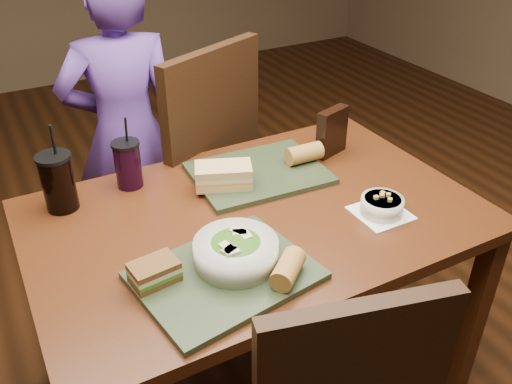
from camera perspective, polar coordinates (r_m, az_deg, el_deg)
ground at (r=2.11m, az=0.00°, el=-19.32°), size 6.00×6.00×0.00m
dining_table at (r=1.65m, az=0.00°, el=-4.75°), size 1.30×0.85×0.75m
chair_far at (r=2.16m, az=-5.54°, el=3.19°), size 0.63×0.65×1.10m
diner at (r=2.28m, az=-13.51°, el=5.95°), size 0.52×0.37×1.36m
tray_near at (r=1.36m, az=-3.27°, el=-8.76°), size 0.46×0.38×0.02m
tray_far at (r=1.77m, az=0.28°, el=2.00°), size 0.44×0.34×0.02m
salad_bowl at (r=1.36m, az=-2.13°, el=-6.16°), size 0.21×0.21×0.07m
soup_bowl at (r=1.61m, az=13.11°, el=-1.40°), size 0.15×0.15×0.06m
sandwich_near at (r=1.33m, az=-10.65°, el=-8.27°), size 0.12×0.09×0.05m
sandwich_far at (r=1.68m, az=-3.44°, el=1.76°), size 0.20×0.15×0.07m
baguette_near at (r=1.32m, az=3.38°, el=-8.07°), size 0.12×0.12×0.06m
baguette_far at (r=1.82m, az=5.09°, el=4.06°), size 0.12×0.06×0.06m
cup_cola at (r=1.67m, az=-20.10°, el=1.01°), size 0.10×0.10×0.27m
cup_berry at (r=1.73m, az=-13.33°, el=2.88°), size 0.09×0.09×0.24m
chip_bag at (r=1.89m, az=7.99°, el=6.29°), size 0.13×0.08×0.17m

